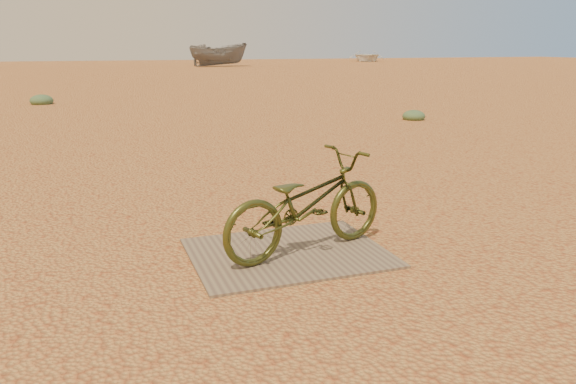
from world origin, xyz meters
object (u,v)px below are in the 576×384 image
object	(u,v)px
bicycle	(306,203)
boat_far_right	(367,56)
boat_mid_right	(219,55)
plywood_board	(288,253)

from	to	relation	value
bicycle	boat_far_right	xyz separation A→B (m)	(26.11, 48.90, 0.11)
boat_mid_right	bicycle	bearing A→B (deg)	165.39
boat_mid_right	boat_far_right	xyz separation A→B (m)	(17.41, 8.28, -0.36)
bicycle	boat_mid_right	size ratio (longest dim) A/B	0.34
bicycle	boat_mid_right	distance (m)	41.55
plywood_board	boat_mid_right	world-z (taller)	boat_mid_right
boat_far_right	boat_mid_right	bearing A→B (deg)	-128.17
plywood_board	bicycle	world-z (taller)	bicycle
plywood_board	boat_mid_right	distance (m)	41.54
boat_mid_right	boat_far_right	world-z (taller)	boat_mid_right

